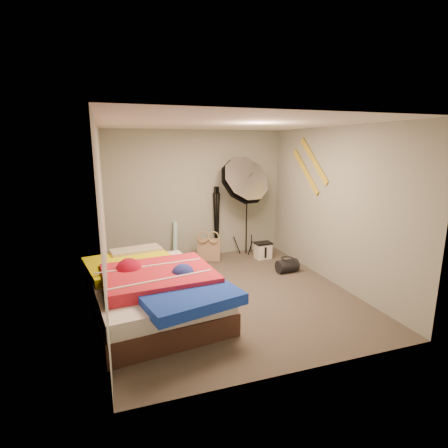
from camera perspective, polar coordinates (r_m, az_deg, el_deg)
name	(u,v)px	position (r m, az deg, el deg)	size (l,w,h in m)	color
floor	(230,293)	(5.44, 1.02, -11.22)	(4.00, 4.00, 0.00)	#4F463A
ceiling	(231,124)	(4.98, 1.14, 16.07)	(4.00, 4.00, 0.00)	silver
wall_back	(197,195)	(6.96, -4.45, 4.77)	(3.50, 3.50, 0.00)	gray
wall_front	(303,252)	(3.30, 12.78, -4.50)	(3.50, 3.50, 0.00)	gray
wall_left	(103,221)	(4.78, -19.09, 0.45)	(4.00, 4.00, 0.00)	gray
wall_right	(333,206)	(5.88, 17.40, 2.75)	(4.00, 4.00, 0.00)	gray
tote_bag	(209,250)	(6.82, -2.51, -4.23)	(0.44, 0.13, 0.44)	tan
wrapping_roll	(175,241)	(6.94, -7.98, -2.74)	(0.09, 0.09, 0.74)	#64C2D5
camera_case	(263,251)	(7.01, 6.37, -4.40)	(0.30, 0.22, 0.30)	white
duffel_bag	(287,266)	(6.35, 10.28, -6.74)	(0.23, 0.23, 0.38)	black
wall_stripe_upper	(314,161)	(6.29, 14.46, 9.98)	(0.02, 1.10, 0.10)	gold
wall_stripe_lower	(306,171)	(6.51, 13.16, 8.36)	(0.02, 1.10, 0.10)	gold
bed	(153,289)	(4.86, -11.55, -10.39)	(1.87, 2.51, 0.64)	#43281E
photo_umbrella	(243,182)	(6.85, 3.16, 6.87)	(1.17, 0.85, 2.11)	black
camera_tripod	(217,217)	(7.01, -1.21, 1.23)	(0.09, 0.09, 1.42)	black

